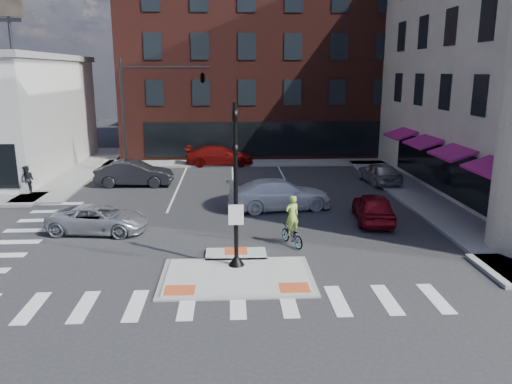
{
  "coord_description": "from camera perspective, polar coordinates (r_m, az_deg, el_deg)",
  "views": [
    {
      "loc": [
        -0.19,
        -17.02,
        7.15
      ],
      "look_at": [
        0.93,
        4.15,
        2.0
      ],
      "focal_mm": 35.0,
      "sensor_mm": 36.0,
      "label": 1
    }
  ],
  "objects": [
    {
      "name": "refuge_island",
      "position": [
        18.2,
        -2.21,
        -9.31
      ],
      "size": [
        5.4,
        4.65,
        0.13
      ],
      "color": "gray",
      "rests_on": "ground"
    },
    {
      "name": "sidewalk_n",
      "position": [
        39.78,
        1.64,
        3.41
      ],
      "size": [
        26.0,
        3.0,
        0.15
      ],
      "primitive_type": "cube",
      "color": "gray",
      "rests_on": "ground"
    },
    {
      "name": "ground",
      "position": [
        18.46,
        -2.23,
        -9.14
      ],
      "size": [
        120.0,
        120.0,
        0.0
      ],
      "primitive_type": "plane",
      "color": "#28282B",
      "rests_on": "ground"
    },
    {
      "name": "cyclist",
      "position": [
        20.99,
        4.12,
        -4.2
      ],
      "size": [
        1.2,
        1.79,
        2.15
      ],
      "rotation": [
        0.0,
        0.0,
        3.54
      ],
      "color": "#3F3F44",
      "rests_on": "ground"
    },
    {
      "name": "silver_suv",
      "position": [
        23.73,
        -17.52,
        -2.96
      ],
      "size": [
        4.71,
        2.64,
        1.24
      ],
      "primitive_type": "imported",
      "rotation": [
        0.0,
        0.0,
        1.44
      ],
      "color": "silver",
      "rests_on": "ground"
    },
    {
      "name": "building_far_left",
      "position": [
        69.16,
        -6.3,
        11.79
      ],
      "size": [
        10.0,
        12.0,
        10.0
      ],
      "primitive_type": "cube",
      "color": "slate",
      "rests_on": "ground"
    },
    {
      "name": "bg_car_silver",
      "position": [
        33.46,
        13.89,
        2.17
      ],
      "size": [
        2.16,
        4.39,
        1.44
      ],
      "primitive_type": "imported",
      "rotation": [
        0.0,
        0.0,
        3.25
      ],
      "color": "#AEB2B5",
      "rests_on": "ground"
    },
    {
      "name": "signal_pole",
      "position": [
        18.06,
        -2.31,
        -1.75
      ],
      "size": [
        0.6,
        0.6,
        5.98
      ],
      "color": "black",
      "rests_on": "refuge_island"
    },
    {
      "name": "building_far_right",
      "position": [
        71.62,
        4.47,
        12.69
      ],
      "size": [
        12.0,
        12.0,
        12.0
      ],
      "primitive_type": "cube",
      "color": "brown",
      "rests_on": "ground"
    },
    {
      "name": "building_n",
      "position": [
        49.12,
        0.73,
        14.41
      ],
      "size": [
        24.4,
        18.4,
        15.5
      ],
      "color": "#4A1D17",
      "rests_on": "ground"
    },
    {
      "name": "sidewalk_e",
      "position": [
        30.01,
        18.56,
        -0.7
      ],
      "size": [
        3.0,
        24.0,
        0.15
      ],
      "primitive_type": "cube",
      "color": "gray",
      "rests_on": "ground"
    },
    {
      "name": "bg_car_dark",
      "position": [
        32.76,
        -13.73,
        2.08
      ],
      "size": [
        4.87,
        1.82,
        1.59
      ],
      "primitive_type": "imported",
      "rotation": [
        0.0,
        0.0,
        1.54
      ],
      "color": "#242429",
      "rests_on": "ground"
    },
    {
      "name": "pedestrian_a",
      "position": [
        31.93,
        -24.66,
        1.27
      ],
      "size": [
        0.93,
        0.79,
        1.67
      ],
      "primitive_type": "imported",
      "rotation": [
        0.0,
        0.0,
        -0.22
      ],
      "color": "black",
      "rests_on": "sidewalk_nw"
    },
    {
      "name": "bg_car_red",
      "position": [
        38.92,
        -4.19,
        4.16
      ],
      "size": [
        5.21,
        2.14,
        1.51
      ],
      "primitive_type": "imported",
      "rotation": [
        0.0,
        0.0,
        1.57
      ],
      "color": "maroon",
      "rests_on": "ground"
    },
    {
      "name": "red_sedan",
      "position": [
        24.88,
        13.26,
        -1.71
      ],
      "size": [
        2.17,
        4.36,
        1.43
      ],
      "primitive_type": "imported",
      "rotation": [
        0.0,
        0.0,
        3.02
      ],
      "color": "maroon",
      "rests_on": "ground"
    },
    {
      "name": "white_pickup",
      "position": [
        26.46,
        2.72,
        -0.26
      ],
      "size": [
        5.76,
        3.1,
        1.59
      ],
      "primitive_type": "imported",
      "rotation": [
        0.0,
        0.0,
        1.74
      ],
      "color": "white",
      "rests_on": "ground"
    },
    {
      "name": "mast_arm_signal",
      "position": [
        35.19,
        -8.56,
        11.97
      ],
      "size": [
        6.1,
        2.24,
        8.0
      ],
      "color": "black",
      "rests_on": "ground"
    }
  ]
}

